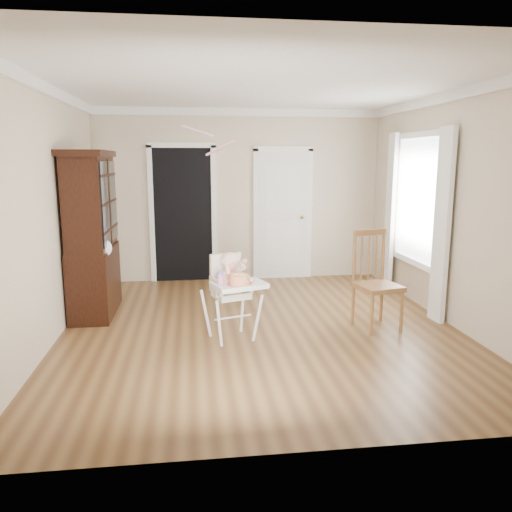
{
  "coord_description": "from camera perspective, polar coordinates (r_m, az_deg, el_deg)",
  "views": [
    {
      "loc": [
        -0.76,
        -5.46,
        1.93
      ],
      "look_at": [
        -0.1,
        -0.39,
        0.93
      ],
      "focal_mm": 35.0,
      "sensor_mm": 36.0,
      "label": 1
    }
  ],
  "objects": [
    {
      "name": "closet_door",
      "position": [
        8.12,
        3.07,
        4.62
      ],
      "size": [
        0.96,
        0.09,
        2.13
      ],
      "color": "white",
      "rests_on": "wall_back"
    },
    {
      "name": "dining_chair",
      "position": [
        5.9,
        13.56,
        -3.04
      ],
      "size": [
        0.55,
        0.55,
        1.13
      ],
      "rotation": [
        0.0,
        0.0,
        0.23
      ],
      "color": "brown",
      "rests_on": "floor"
    },
    {
      "name": "streamer",
      "position": [
        6.1,
        -6.69,
        14.01
      ],
      "size": [
        0.37,
        0.36,
        0.15
      ],
      "primitive_type": null,
      "rotation": [
        0.26,
        0.0,
        0.79
      ],
      "color": "pink",
      "rests_on": "ceiling"
    },
    {
      "name": "floor",
      "position": [
        5.84,
        0.54,
        -8.26
      ],
      "size": [
        5.0,
        5.0,
        0.0
      ],
      "primitive_type": "plane",
      "color": "#53361C",
      "rests_on": "ground"
    },
    {
      "name": "wall_back",
      "position": [
        8.02,
        -1.9,
        6.88
      ],
      "size": [
        4.5,
        0.0,
        4.5
      ],
      "primitive_type": "plane",
      "rotation": [
        1.57,
        0.0,
        0.0
      ],
      "color": "#C1AE97",
      "rests_on": "floor"
    },
    {
      "name": "wall_left",
      "position": [
        5.69,
        -22.57,
        4.35
      ],
      "size": [
        0.0,
        5.0,
        5.0
      ],
      "primitive_type": "plane",
      "rotation": [
        1.57,
        0.0,
        1.57
      ],
      "color": "#C1AE97",
      "rests_on": "floor"
    },
    {
      "name": "baby",
      "position": [
        5.34,
        -2.94,
        -1.96
      ],
      "size": [
        0.32,
        0.24,
        0.45
      ],
      "rotation": [
        0.0,
        0.0,
        0.32
      ],
      "color": "beige",
      "rests_on": "high_chair"
    },
    {
      "name": "cake",
      "position": [
        5.12,
        -1.9,
        -2.74
      ],
      "size": [
        0.25,
        0.25,
        0.11
      ],
      "color": "silver",
      "rests_on": "high_chair"
    },
    {
      "name": "crown_molding",
      "position": [
        5.56,
        0.59,
        18.38
      ],
      "size": [
        4.5,
        5.0,
        0.12
      ],
      "primitive_type": null,
      "color": "white",
      "rests_on": "ceiling"
    },
    {
      "name": "wall_right",
      "position": [
        6.26,
        21.51,
        4.96
      ],
      "size": [
        0.0,
        5.0,
        5.0
      ],
      "primitive_type": "plane",
      "rotation": [
        1.57,
        0.0,
        -1.57
      ],
      "color": "#C1AE97",
      "rests_on": "floor"
    },
    {
      "name": "window_right",
      "position": [
        6.94,
        17.79,
        5.2
      ],
      "size": [
        0.13,
        1.84,
        2.3
      ],
      "color": "white",
      "rests_on": "wall_right"
    },
    {
      "name": "sippy_cup",
      "position": [
        5.14,
        -4.08,
        -2.52
      ],
      "size": [
        0.07,
        0.07,
        0.18
      ],
      "rotation": [
        0.0,
        0.0,
        0.32
      ],
      "color": "pink",
      "rests_on": "high_chair"
    },
    {
      "name": "high_chair",
      "position": [
        5.36,
        -2.84,
        -3.56
      ],
      "size": [
        0.71,
        0.8,
        0.94
      ],
      "rotation": [
        0.0,
        0.0,
        0.32
      ],
      "color": "white",
      "rests_on": "floor"
    },
    {
      "name": "doorway",
      "position": [
        7.99,
        -8.34,
        5.02
      ],
      "size": [
        1.06,
        0.05,
        2.22
      ],
      "color": "black",
      "rests_on": "wall_back"
    },
    {
      "name": "ceiling",
      "position": [
        5.57,
        0.59,
        18.99
      ],
      "size": [
        5.0,
        5.0,
        0.0
      ],
      "primitive_type": "plane",
      "rotation": [
        3.14,
        0.0,
        0.0
      ],
      "color": "white",
      "rests_on": "wall_back"
    },
    {
      "name": "china_cabinet",
      "position": [
        6.49,
        -18.18,
        2.4
      ],
      "size": [
        0.54,
        1.2,
        2.03
      ],
      "color": "black",
      "rests_on": "floor"
    }
  ]
}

